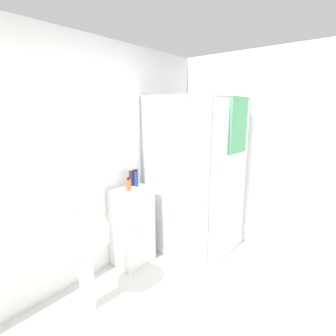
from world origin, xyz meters
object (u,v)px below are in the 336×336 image
sink (84,246)px  soap_dispenser (128,185)px  shampoo_bottle_tall_black (132,177)px  shampoo_bottle_blue (136,178)px

sink → soap_dispenser: 0.83m
shampoo_bottle_tall_black → shampoo_bottle_blue: size_ratio=1.04×
soap_dispenser → shampoo_bottle_blue: (0.16, 0.04, 0.04)m
sink → shampoo_bottle_tall_black: (0.89, 0.33, 0.38)m
soap_dispenser → shampoo_bottle_blue: size_ratio=0.75×
soap_dispenser → shampoo_bottle_blue: bearing=14.6°
sink → soap_dispenser: size_ratio=6.30×
shampoo_bottle_blue → shampoo_bottle_tall_black: bearing=95.6°
shampoo_bottle_tall_black → shampoo_bottle_blue: bearing=-84.4°
sink → shampoo_bottle_tall_black: 1.02m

